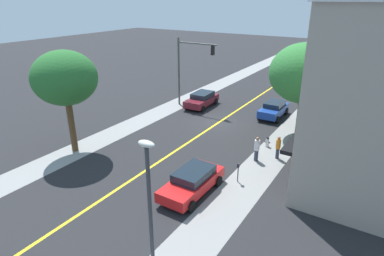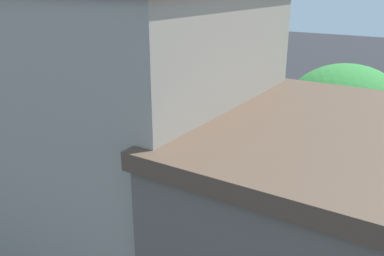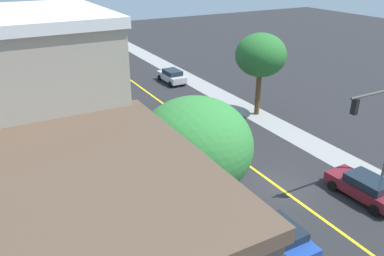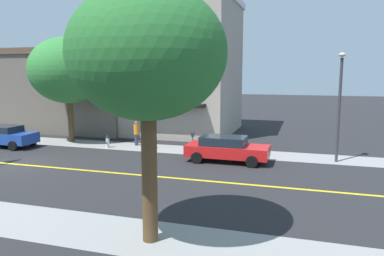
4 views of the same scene
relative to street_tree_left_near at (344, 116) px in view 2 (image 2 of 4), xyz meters
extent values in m
plane|color=#262628|center=(6.82, 1.22, -5.14)|extent=(140.00, 140.00, 0.00)
cube|color=gray|center=(0.50, 1.22, -5.13)|extent=(2.54, 126.00, 0.01)
cube|color=gray|center=(13.14, 1.22, -5.13)|extent=(2.54, 126.00, 0.01)
cube|color=yellow|center=(6.82, 1.22, -5.14)|extent=(0.20, 126.00, 0.00)
cube|color=#665B51|center=(-6.79, -2.91, -1.91)|extent=(9.74, 10.94, 6.45)
cube|color=#A39989|center=(-6.79, 6.32, 0.12)|extent=(9.04, 8.48, 10.52)
cube|color=black|center=(-1.81, 6.32, -2.46)|extent=(0.92, 6.45, 0.24)
cylinder|color=brown|center=(0.00, 0.00, -3.60)|extent=(0.41, 0.41, 3.07)
ellipsoid|color=#337F38|center=(0.00, 0.00, 0.01)|extent=(5.55, 5.55, 4.72)
cylinder|color=brown|center=(13.26, 11.97, -3.21)|extent=(0.46, 0.46, 3.85)
ellipsoid|color=#286B2D|center=(13.26, 11.97, 0.39)|extent=(4.47, 4.47, 3.80)
cylinder|color=silver|center=(1.28, 3.69, -4.82)|extent=(0.24, 0.24, 0.64)
sphere|color=#232328|center=(1.28, 3.69, -4.43)|extent=(0.22, 0.22, 0.22)
cylinder|color=#232328|center=(1.11, 3.69, -4.79)|extent=(0.10, 0.10, 0.10)
cylinder|color=#232328|center=(1.45, 3.69, -4.79)|extent=(0.10, 0.10, 0.10)
cylinder|color=#4C4C51|center=(1.07, 9.57, -4.63)|extent=(0.07, 0.07, 1.01)
cube|color=#2D2D33|center=(1.07, 9.57, -4.00)|extent=(0.12, 0.18, 0.26)
cylinder|color=#38383D|center=(1.04, 18.03, -2.25)|extent=(0.16, 0.16, 5.78)
ellipsoid|color=silver|center=(1.04, 18.03, 0.79)|extent=(0.70, 0.36, 0.24)
cube|color=red|center=(2.82, 12.15, -4.51)|extent=(1.92, 4.62, 0.62)
cube|color=#19232D|center=(2.82, 11.92, -3.95)|extent=(1.67, 2.50, 0.49)
cylinder|color=black|center=(1.90, 13.68, -4.82)|extent=(0.23, 0.64, 0.64)
cylinder|color=black|center=(3.77, 13.66, -4.82)|extent=(0.23, 0.64, 0.64)
cylinder|color=black|center=(1.87, 10.65, -4.82)|extent=(0.23, 0.64, 0.64)
cylinder|color=black|center=(3.74, 10.63, -4.82)|extent=(0.23, 0.64, 0.64)
cylinder|color=black|center=(9.49, -0.59, -4.82)|extent=(0.24, 0.65, 0.64)
cylinder|color=black|center=(11.39, -0.52, -4.82)|extent=(0.24, 0.65, 0.64)
cylinder|color=black|center=(2.25, -1.59, -4.82)|extent=(0.22, 0.64, 0.64)
cylinder|color=black|center=(3.98, -1.60, -4.82)|extent=(0.22, 0.64, 0.64)
cube|color=#B7BABF|center=(10.66, 24.54, -4.47)|extent=(1.84, 4.29, 0.70)
cube|color=#19232D|center=(10.67, 24.32, -3.86)|extent=(1.60, 2.32, 0.52)
cylinder|color=black|center=(9.75, 25.94, -4.82)|extent=(0.23, 0.64, 0.64)
cylinder|color=black|center=(11.54, 25.96, -4.82)|extent=(0.23, 0.64, 0.64)
cylinder|color=black|center=(9.78, 23.12, -4.82)|extent=(0.23, 0.64, 0.64)
cylinder|color=black|center=(11.58, 23.14, -4.82)|extent=(0.23, 0.64, 0.64)
cube|color=black|center=(2.99, 29.71, -4.34)|extent=(2.32, 5.81, 0.80)
cube|color=#19232D|center=(2.95, 30.74, -3.61)|extent=(2.00, 2.14, 0.66)
cube|color=black|center=(2.09, 28.52, -3.82)|extent=(0.23, 2.98, 0.24)
cube|color=black|center=(4.00, 28.60, -3.82)|extent=(0.23, 2.98, 0.24)
cylinder|color=black|center=(3.94, 31.70, -4.74)|extent=(0.31, 0.81, 0.80)
cylinder|color=black|center=(2.04, 27.72, -4.74)|extent=(0.31, 0.81, 0.80)
cylinder|color=black|center=(4.11, 27.81, -4.74)|extent=(0.31, 0.81, 0.80)
cylinder|color=#33384C|center=(0.00, 5.19, -4.76)|extent=(0.25, 0.25, 0.76)
cylinder|color=orange|center=(0.00, 5.19, -4.03)|extent=(0.33, 0.33, 0.69)
sphere|color=#936B4C|center=(0.00, 5.19, -3.58)|extent=(0.22, 0.22, 0.22)
cylinder|color=#33384C|center=(1.16, 6.32, -4.73)|extent=(0.28, 0.28, 0.81)
cylinder|color=silver|center=(1.16, 6.32, -3.95)|extent=(0.37, 0.37, 0.74)
sphere|color=#936B4C|center=(1.16, 6.32, -3.46)|extent=(0.23, 0.23, 0.23)
camera|label=1|loc=(-5.82, 25.96, 5.61)|focal=30.43mm
camera|label=2|loc=(-18.62, -3.76, 5.73)|focal=38.23mm
camera|label=3|loc=(-8.07, -14.34, 8.27)|focal=36.21mm
camera|label=4|loc=(22.95, 16.24, -0.16)|focal=34.73mm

